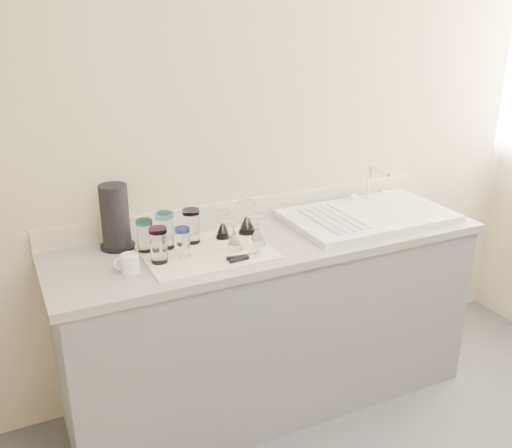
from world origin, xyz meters
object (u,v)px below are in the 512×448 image
tumbler_purple (191,226)px  white_mug (129,263)px  can_opener (244,257)px  paper_towel_roll (115,218)px  sink_unit (368,215)px  goblet_front_left (234,239)px  goblet_front_right (257,235)px  tumbler_blue (183,242)px  goblet_back_left (223,229)px  goblet_back_right (247,222)px  tumbler_cyan (165,230)px  tumbler_magenta (159,245)px  tumbler_teal (145,235)px

tumbler_purple → white_mug: (-0.33, -0.17, -0.05)m
can_opener → paper_towel_roll: size_ratio=0.50×
sink_unit → goblet_front_left: 0.78m
tumbler_purple → goblet_front_right: size_ratio=1.12×
tumbler_blue → goblet_back_left: (0.23, 0.12, -0.02)m
tumbler_purple → paper_towel_roll: (-0.31, 0.10, 0.05)m
tumbler_blue → goblet_back_right: (0.36, 0.12, -0.01)m
tumbler_cyan → goblet_back_left: 0.27m
tumbler_purple → tumbler_magenta: 0.24m
can_opener → paper_towel_roll: (-0.45, 0.38, 0.13)m
sink_unit → can_opener: sink_unit is taller
tumbler_cyan → tumbler_purple: 0.12m
tumbler_blue → paper_towel_roll: 0.33m
tumbler_cyan → can_opener: tumbler_cyan is taller
goblet_front_right → can_opener: (-0.12, -0.12, -0.04)m
goblet_back_right → can_opener: 0.31m
paper_towel_roll → can_opener: bearing=-39.9°
tumbler_purple → goblet_back_left: 0.15m
sink_unit → tumbler_magenta: size_ratio=5.38×
goblet_front_left → tumbler_blue: bearing=172.0°
tumbler_cyan → paper_towel_roll: paper_towel_roll is taller
can_opener → tumbler_blue: bearing=146.3°
goblet_front_left → white_mug: goblet_front_left is taller
tumbler_magenta → goblet_front_left: size_ratio=1.09×
goblet_front_right → white_mug: (-0.58, -0.01, -0.02)m
goblet_front_right → goblet_front_left: bearing=-178.7°
sink_unit → tumbler_teal: size_ratio=5.72×
paper_towel_roll → tumbler_blue: bearing=-45.0°
tumbler_magenta → paper_towel_roll: 0.28m
white_mug → paper_towel_roll: paper_towel_roll is taller
goblet_back_right → white_mug: bearing=-164.6°
can_opener → paper_towel_roll: bearing=140.1°
tumbler_magenta → goblet_back_left: (0.34, 0.13, -0.03)m
tumbler_teal → can_opener: tumbler_teal is taller
goblet_back_left → tumbler_purple: bearing=176.3°
goblet_back_right → white_mug: goblet_back_right is taller
can_opener → goblet_front_right: bearing=45.0°
goblet_back_left → can_opener: (-0.01, -0.26, -0.03)m
sink_unit → can_opener: (-0.78, -0.19, -0.00)m
paper_towel_roll → goblet_back_left: bearing=-13.9°
tumbler_magenta → white_mug: bearing=-168.7°
white_mug → paper_towel_roll: size_ratio=0.39×
goblet_front_left → sink_unit: bearing=5.6°
goblet_back_left → paper_towel_roll: bearing=166.1°
tumbler_magenta → goblet_back_right: bearing=16.5°
tumbler_purple → goblet_front_left: bearing=-48.1°
sink_unit → paper_towel_roll: 1.25m
tumbler_purple → tumbler_magenta: (-0.19, -0.14, -0.00)m
goblet_back_right → paper_towel_roll: size_ratio=0.53×
goblet_back_right → can_opener: bearing=-117.1°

